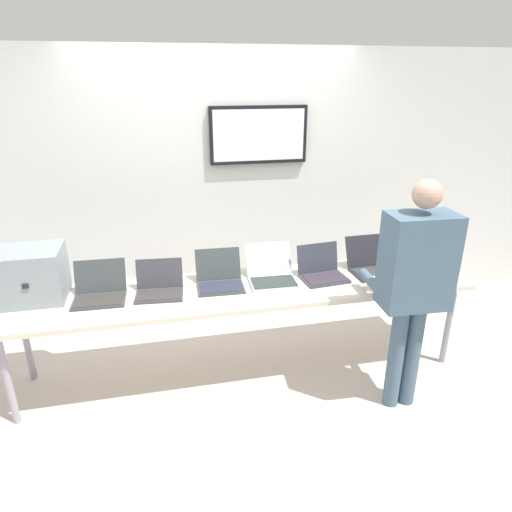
% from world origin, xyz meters
% --- Properties ---
extents(ground, '(8.00, 8.00, 0.04)m').
position_xyz_m(ground, '(0.00, 0.00, -0.02)').
color(ground, beige).
extents(back_wall, '(8.00, 0.11, 2.47)m').
position_xyz_m(back_wall, '(0.01, 1.13, 1.25)').
color(back_wall, silver).
rests_on(back_wall, ground).
extents(workbench, '(3.49, 0.70, 0.74)m').
position_xyz_m(workbench, '(0.00, 0.00, 0.70)').
color(workbench, beige).
rests_on(workbench, ground).
extents(equipment_box, '(0.43, 0.38, 0.37)m').
position_xyz_m(equipment_box, '(-1.48, 0.14, 0.93)').
color(equipment_box, gray).
rests_on(equipment_box, workbench).
extents(laptop_station_0, '(0.37, 0.34, 0.24)m').
position_xyz_m(laptop_station_0, '(-1.03, 0.05, 0.80)').
color(laptop_station_0, '#363B3D').
rests_on(laptop_station_0, workbench).
extents(laptop_station_1, '(0.36, 0.32, 0.23)m').
position_xyz_m(laptop_station_1, '(-0.61, 0.03, 0.80)').
color(laptop_station_1, '#38383F').
rests_on(laptop_station_1, workbench).
extents(laptop_station_2, '(0.36, 0.35, 0.25)m').
position_xyz_m(laptop_station_2, '(-0.16, 0.08, 0.80)').
color(laptop_station_2, '#353C3D').
rests_on(laptop_station_2, workbench).
extents(laptop_station_3, '(0.38, 0.40, 0.25)m').
position_xyz_m(laptop_station_3, '(0.25, 0.09, 0.80)').
color(laptop_station_3, '#ADB5B9').
rests_on(laptop_station_3, workbench).
extents(laptop_station_4, '(0.37, 0.33, 0.25)m').
position_xyz_m(laptop_station_4, '(0.65, 0.04, 0.80)').
color(laptop_station_4, '#333642').
rests_on(laptop_station_4, workbench).
extents(laptop_station_5, '(0.32, 0.37, 0.26)m').
position_xyz_m(laptop_station_5, '(1.06, 0.07, 0.80)').
color(laptop_station_5, '#25232A').
rests_on(laptop_station_5, workbench).
extents(laptop_station_6, '(0.38, 0.34, 0.26)m').
position_xyz_m(laptop_station_6, '(1.47, 0.04, 0.80)').
color(laptop_station_6, '#343B3C').
rests_on(laptop_station_6, workbench).
extents(person, '(0.45, 0.60, 1.65)m').
position_xyz_m(person, '(1.03, -0.62, 1.00)').
color(person, '#445C72').
rests_on(person, ground).
extents(coffee_mug, '(0.09, 0.09, 0.10)m').
position_xyz_m(coffee_mug, '(0.94, -0.25, 0.79)').
color(coffee_mug, white).
rests_on(coffee_mug, workbench).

